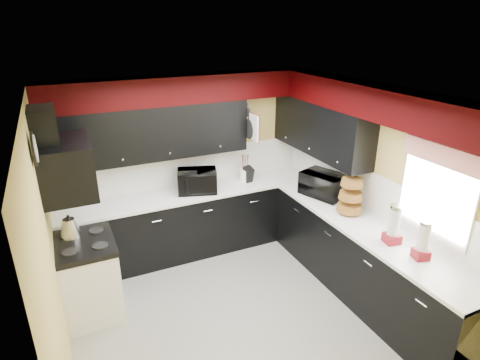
# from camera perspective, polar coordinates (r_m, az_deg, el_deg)

# --- Properties ---
(ground) EXTENTS (3.60, 3.60, 0.00)m
(ground) POSITION_cam_1_polar(r_m,az_deg,el_deg) (4.89, -0.23, -18.30)
(ground) COLOR gray
(ground) RESTS_ON ground
(wall_back) EXTENTS (3.60, 0.06, 2.50)m
(wall_back) POSITION_cam_1_polar(r_m,az_deg,el_deg) (5.74, -7.82, 2.35)
(wall_back) COLOR #E0C666
(wall_back) RESTS_ON ground
(wall_right) EXTENTS (0.06, 3.60, 2.50)m
(wall_right) POSITION_cam_1_polar(r_m,az_deg,el_deg) (5.14, 18.28, -1.01)
(wall_right) COLOR #E0C666
(wall_right) RESTS_ON ground
(wall_left) EXTENTS (0.06, 3.60, 2.50)m
(wall_left) POSITION_cam_1_polar(r_m,az_deg,el_deg) (3.90, -25.44, -9.81)
(wall_left) COLOR #E0C666
(wall_left) RESTS_ON ground
(ceiling) EXTENTS (3.60, 3.60, 0.06)m
(ceiling) POSITION_cam_1_polar(r_m,az_deg,el_deg) (3.79, -0.28, 11.91)
(ceiling) COLOR white
(ceiling) RESTS_ON wall_back
(cab_back) EXTENTS (3.60, 0.60, 0.90)m
(cab_back) POSITION_cam_1_polar(r_m,az_deg,el_deg) (5.80, -6.50, -6.01)
(cab_back) COLOR black
(cab_back) RESTS_ON ground
(cab_right) EXTENTS (0.60, 3.00, 0.90)m
(cab_right) POSITION_cam_1_polar(r_m,az_deg,el_deg) (5.12, 16.96, -11.05)
(cab_right) COLOR black
(cab_right) RESTS_ON ground
(counter_back) EXTENTS (3.62, 0.64, 0.04)m
(counter_back) POSITION_cam_1_polar(r_m,az_deg,el_deg) (5.60, -6.71, -1.76)
(counter_back) COLOR white
(counter_back) RESTS_ON cab_back
(counter_right) EXTENTS (0.64, 3.02, 0.04)m
(counter_right) POSITION_cam_1_polar(r_m,az_deg,el_deg) (4.89, 17.57, -6.41)
(counter_right) COLOR white
(counter_right) RESTS_ON cab_right
(splash_back) EXTENTS (3.60, 0.02, 0.50)m
(splash_back) POSITION_cam_1_polar(r_m,az_deg,el_deg) (5.75, -7.76, 1.76)
(splash_back) COLOR white
(splash_back) RESTS_ON counter_back
(splash_right) EXTENTS (0.02, 3.60, 0.50)m
(splash_right) POSITION_cam_1_polar(r_m,az_deg,el_deg) (5.16, 18.12, -1.64)
(splash_right) COLOR white
(splash_right) RESTS_ON counter_right
(upper_back) EXTENTS (2.60, 0.35, 0.70)m
(upper_back) POSITION_cam_1_polar(r_m,az_deg,el_deg) (5.30, -12.72, 6.57)
(upper_back) COLOR black
(upper_back) RESTS_ON wall_back
(upper_right) EXTENTS (0.35, 1.80, 0.70)m
(upper_right) POSITION_cam_1_polar(r_m,az_deg,el_deg) (5.51, 11.32, 7.27)
(upper_right) COLOR black
(upper_right) RESTS_ON wall_right
(soffit_back) EXTENTS (3.60, 0.36, 0.35)m
(soffit_back) POSITION_cam_1_polar(r_m,az_deg,el_deg) (5.31, -7.82, 12.74)
(soffit_back) COLOR black
(soffit_back) RESTS_ON wall_back
(soffit_right) EXTENTS (0.36, 3.24, 0.35)m
(soffit_right) POSITION_cam_1_polar(r_m,az_deg,el_deg) (4.59, 19.73, 10.23)
(soffit_right) COLOR black
(soffit_right) RESTS_ON wall_right
(stove) EXTENTS (0.60, 0.75, 0.86)m
(stove) POSITION_cam_1_polar(r_m,az_deg,el_deg) (4.96, -20.54, -13.06)
(stove) COLOR white
(stove) RESTS_ON ground
(cooktop) EXTENTS (0.62, 0.77, 0.06)m
(cooktop) POSITION_cam_1_polar(r_m,az_deg,el_deg) (4.72, -21.29, -8.46)
(cooktop) COLOR black
(cooktop) RESTS_ON stove
(hood) EXTENTS (0.50, 0.78, 0.55)m
(hood) POSITION_cam_1_polar(r_m,az_deg,el_deg) (4.36, -23.53, 1.61)
(hood) COLOR black
(hood) RESTS_ON wall_left
(hood_duct) EXTENTS (0.24, 0.40, 0.40)m
(hood_duct) POSITION_cam_1_polar(r_m,az_deg,el_deg) (4.25, -26.13, 6.64)
(hood_duct) COLOR black
(hood_duct) RESTS_ON wall_left
(window) EXTENTS (0.03, 0.86, 0.96)m
(window) POSITION_cam_1_polar(r_m,az_deg,el_deg) (4.47, 26.30, -1.56)
(window) COLOR white
(window) RESTS_ON wall_right
(valance) EXTENTS (0.04, 0.88, 0.20)m
(valance) POSITION_cam_1_polar(r_m,az_deg,el_deg) (4.30, 26.72, 3.20)
(valance) COLOR red
(valance) RESTS_ON wall_right
(pan_top) EXTENTS (0.03, 0.22, 0.40)m
(pan_top) POSITION_cam_1_polar(r_m,az_deg,el_deg) (5.60, 0.71, 10.04)
(pan_top) COLOR black
(pan_top) RESTS_ON upper_back
(pan_mid) EXTENTS (0.03, 0.28, 0.46)m
(pan_mid) POSITION_cam_1_polar(r_m,az_deg,el_deg) (5.55, 1.29, 7.26)
(pan_mid) COLOR black
(pan_mid) RESTS_ON upper_back
(pan_low) EXTENTS (0.03, 0.24, 0.42)m
(pan_low) POSITION_cam_1_polar(r_m,az_deg,el_deg) (5.78, 0.13, 7.57)
(pan_low) COLOR black
(pan_low) RESTS_ON upper_back
(cut_board) EXTENTS (0.03, 0.26, 0.35)m
(cut_board) POSITION_cam_1_polar(r_m,az_deg,el_deg) (5.43, 1.95, 7.48)
(cut_board) COLOR white
(cut_board) RESTS_ON upper_back
(baskets) EXTENTS (0.27, 0.27, 0.50)m
(baskets) POSITION_cam_1_polar(r_m,az_deg,el_deg) (5.02, 15.45, -2.09)
(baskets) COLOR brown
(baskets) RESTS_ON upper_right
(clock) EXTENTS (0.03, 0.30, 0.30)m
(clock) POSITION_cam_1_polar(r_m,az_deg,el_deg) (3.78, -27.28, 3.95)
(clock) COLOR black
(clock) RESTS_ON wall_left
(deco_plate) EXTENTS (0.03, 0.24, 0.24)m
(deco_plate) POSITION_cam_1_polar(r_m,az_deg,el_deg) (4.60, 22.43, 8.91)
(deco_plate) COLOR white
(deco_plate) RESTS_ON wall_right
(toaster_oven) EXTENTS (0.63, 0.58, 0.30)m
(toaster_oven) POSITION_cam_1_polar(r_m,az_deg,el_deg) (5.52, -6.09, -0.15)
(toaster_oven) COLOR black
(toaster_oven) RESTS_ON counter_back
(microwave) EXTENTS (0.55, 0.67, 0.32)m
(microwave) POSITION_cam_1_polar(r_m,az_deg,el_deg) (5.47, 11.81, -0.64)
(microwave) COLOR black
(microwave) RESTS_ON counter_right
(utensil_crock) EXTENTS (0.19, 0.19, 0.18)m
(utensil_crock) POSITION_cam_1_polar(r_m,az_deg,el_deg) (5.87, 0.74, 0.70)
(utensil_crock) COLOR white
(utensil_crock) RESTS_ON counter_back
(knife_block) EXTENTS (0.12, 0.16, 0.23)m
(knife_block) POSITION_cam_1_polar(r_m,az_deg,el_deg) (5.83, 1.16, 0.80)
(knife_block) COLOR black
(knife_block) RESTS_ON counter_back
(kettle) EXTENTS (0.23, 0.23, 0.21)m
(kettle) POSITION_cam_1_polar(r_m,az_deg,el_deg) (4.83, -23.05, -6.22)
(kettle) COLOR #B4B3B9
(kettle) RESTS_ON cooktop
(dispenser_a) EXTENTS (0.18, 0.18, 0.42)m
(dispenser_a) POSITION_cam_1_polar(r_m,az_deg,el_deg) (4.53, 21.03, -6.02)
(dispenser_a) COLOR #620C0E
(dispenser_a) RESTS_ON counter_right
(dispenser_b) EXTENTS (0.17, 0.17, 0.38)m
(dispenser_b) POSITION_cam_1_polar(r_m,az_deg,el_deg) (4.36, 24.59, -7.98)
(dispenser_b) COLOR #560008
(dispenser_b) RESTS_ON counter_right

